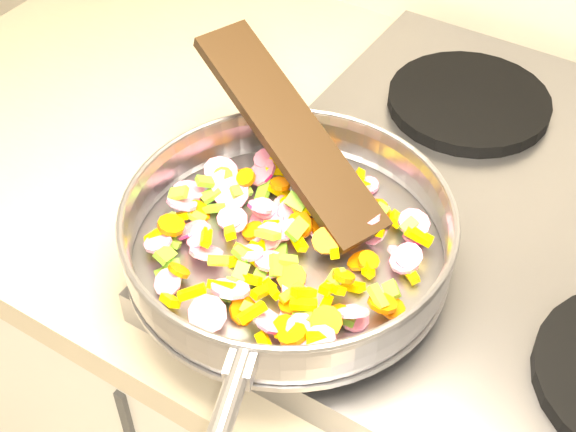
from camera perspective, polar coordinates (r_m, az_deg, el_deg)
The scene contains 6 objects.
cooktop at distance 0.86m, azimuth 17.29°, elevation -1.40°, with size 0.60×0.60×0.04m, color #939399.
grate_fl at distance 0.78m, azimuth 4.68°, elevation -2.35°, with size 0.19×0.19×0.02m, color black.
grate_bl at distance 0.97m, azimuth 12.73°, elevation 7.94°, with size 0.19×0.19×0.02m, color black.
saute_pan at distance 0.73m, azimuth -0.04°, elevation -1.23°, with size 0.35×0.50×0.06m.
vegetable_heap at distance 0.75m, azimuth -0.22°, elevation -1.62°, with size 0.27×0.27×0.05m.
wooden_spatula at distance 0.78m, azimuth 0.11°, elevation 6.06°, with size 0.26×0.06×0.01m, color black.
Camera 1 is at (-0.61, 1.05, 1.51)m, focal length 50.00 mm.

